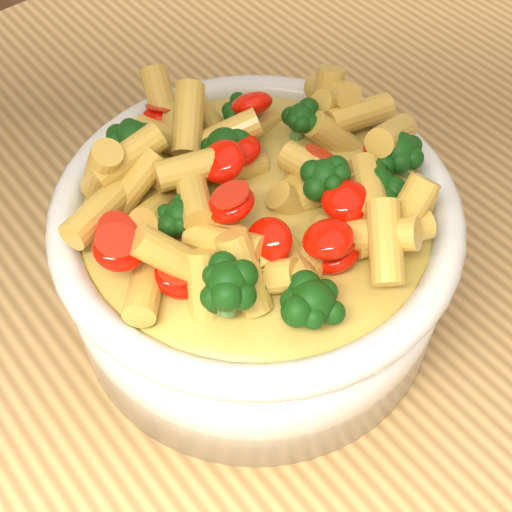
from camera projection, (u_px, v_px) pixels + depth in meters
table at (221, 302)px, 0.66m from camera, size 1.20×0.80×0.90m
serving_bowl at (256, 255)px, 0.49m from camera, size 0.27×0.27×0.12m
pasta_salad at (256, 183)px, 0.44m from camera, size 0.21×0.21×0.05m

